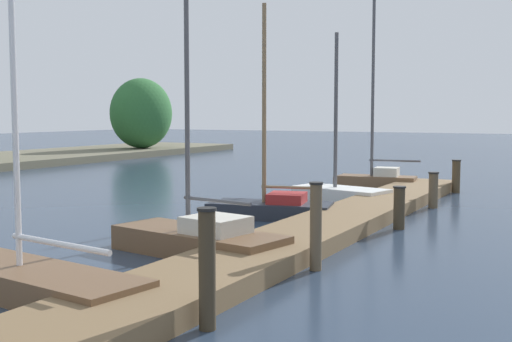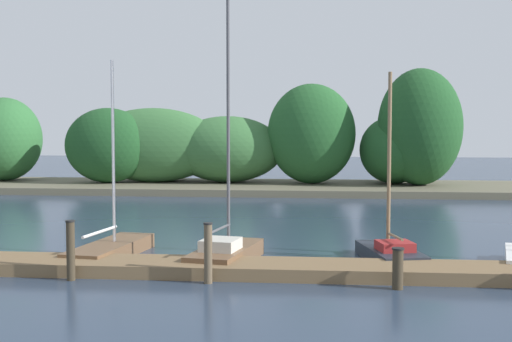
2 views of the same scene
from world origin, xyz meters
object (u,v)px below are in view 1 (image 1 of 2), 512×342
Objects in this scene: sailboat_4 at (337,191)px; sailboat_5 at (375,176)px; sailboat_1 at (25,277)px; mooring_piling_4 at (433,190)px; mooring_piling_2 at (316,226)px; sailboat_2 at (195,235)px; mooring_piling_5 at (456,176)px; mooring_piling_1 at (207,269)px; mooring_piling_3 at (399,207)px; sailboat_3 at (269,205)px.

sailboat_4 is 0.69× the size of sailboat_5.
mooring_piling_4 is (12.29, -3.44, 0.25)m from sailboat_1.
mooring_piling_2 is (-8.81, -2.91, 0.48)m from sailboat_4.
sailboat_2 is 13.00m from mooring_piling_5.
sailboat_1 is 3.81× the size of mooring_piling_1.
sailboat_5 reaches higher than mooring_piling_2.
mooring_piling_2 is at bearing 96.07° from sailboat_5.
mooring_piling_2 is (3.64, 0.00, -0.01)m from mooring_piling_1.
sailboat_4 is 3.01m from mooring_piling_4.
sailboat_4 reaches higher than mooring_piling_4.
sailboat_2 reaches higher than sailboat_5.
mooring_piling_1 is at bearing 135.37° from sailboat_2.
sailboat_1 reaches higher than mooring_piling_1.
sailboat_1 is 9.04m from mooring_piling_3.
sailboat_4 is at bearing 18.27° from mooring_piling_2.
sailboat_3 is at bearing 87.90° from mooring_piling_3.
mooring_piling_4 is (12.39, -0.10, -0.26)m from mooring_piling_1.
sailboat_5 is (7.75, -0.47, 0.15)m from sailboat_3.
mooring_piling_3 is at bearing -110.50° from sailboat_2.
mooring_piling_4 is at bearing -0.65° from mooring_piling_2.
sailboat_5 reaches higher than sailboat_1.
mooring_piling_4 is at bearing -97.35° from sailboat_1.
mooring_piling_2 is at bearing 0.03° from mooring_piling_1.
sailboat_3 is 1.07× the size of sailboat_4.
sailboat_1 is at bearing 136.62° from mooring_piling_2.
mooring_piling_2 is (-0.12, -2.62, 0.40)m from sailboat_2.
sailboat_4 is 5.08× the size of mooring_piling_3.
mooring_piling_1 is at bearing -173.36° from sailboat_1.
mooring_piling_1 is 1.01× the size of mooring_piling_2.
sailboat_1 is 0.73× the size of sailboat_2.
mooring_piling_5 is (4.05, -2.88, 0.27)m from sailboat_4.
mooring_piling_4 is (8.76, -0.10, -0.26)m from mooring_piling_2.
mooring_piling_5 is (4.10, 0.13, 0.05)m from mooring_piling_4.
sailboat_3 is 8.61m from mooring_piling_5.
mooring_piling_3 is at bearing -1.21° from mooring_piling_1.
mooring_piling_1 is at bearing 93.27° from sailboat_5.
sailboat_3 is (8.45, 0.01, 0.05)m from sailboat_1.
mooring_piling_5 is (7.94, -3.32, 0.25)m from sailboat_3.
sailboat_1 is 5.70× the size of mooring_piling_4.
sailboat_4 is at bearing 13.16° from mooring_piling_1.
mooring_piling_1 is (-12.44, -2.91, 0.49)m from sailboat_4.
sailboat_1 is at bearing 164.35° from mooring_piling_4.
sailboat_5 is at bearing 10.05° from mooring_piling_1.
mooring_piling_3 is at bearing -178.50° from mooring_piling_5.
sailboat_5 is 2.86m from mooring_piling_5.
sailboat_5 is at bearing 21.26° from mooring_piling_3.
mooring_piling_1 is 8.42m from mooring_piling_3.
sailboat_1 is 3.84× the size of mooring_piling_2.
mooring_piling_1 is 3.64m from mooring_piling_2.
sailboat_2 is 1.09× the size of sailboat_5.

